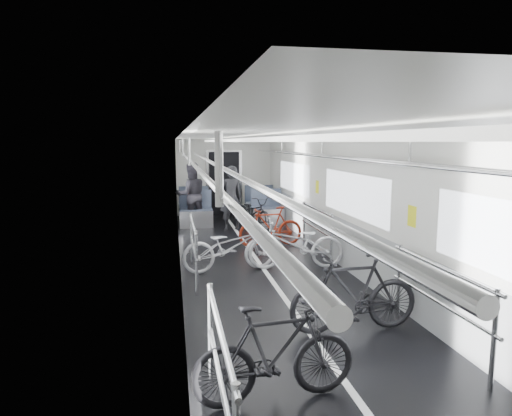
% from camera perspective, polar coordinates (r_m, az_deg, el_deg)
% --- Properties ---
extents(car_shell, '(3.02, 14.01, 2.41)m').
position_cam_1_polar(car_shell, '(9.41, -0.50, 1.02)').
color(car_shell, black).
rests_on(car_shell, ground).
extents(bike_left_mid, '(1.56, 0.57, 0.92)m').
position_cam_1_polar(bike_left_mid, '(4.25, 2.42, -17.66)').
color(bike_left_mid, black).
rests_on(bike_left_mid, floor).
extents(bike_left_far, '(1.77, 0.82, 0.90)m').
position_cam_1_polar(bike_left_far, '(8.23, -3.34, -4.85)').
color(bike_left_far, silver).
rests_on(bike_left_far, floor).
extents(bike_right_near, '(1.66, 0.51, 0.99)m').
position_cam_1_polar(bike_right_near, '(5.77, 12.19, -10.30)').
color(bike_right_near, black).
rests_on(bike_right_near, floor).
extents(bike_right_mid, '(1.80, 0.77, 0.92)m').
position_cam_1_polar(bike_right_mid, '(8.39, 5.05, -4.52)').
color(bike_right_mid, silver).
rests_on(bike_right_mid, floor).
extents(bike_right_far, '(1.51, 0.56, 0.89)m').
position_cam_1_polar(bike_right_far, '(10.17, 1.84, -2.34)').
color(bike_right_far, maroon).
rests_on(bike_right_far, floor).
extents(bike_aisle, '(1.17, 1.88, 0.93)m').
position_cam_1_polar(bike_aisle, '(12.01, -0.30, -0.59)').
color(bike_aisle, black).
rests_on(bike_aisle, floor).
extents(person_standing, '(0.69, 0.52, 1.70)m').
position_cam_1_polar(person_standing, '(11.97, -3.17, 1.24)').
color(person_standing, black).
rests_on(person_standing, floor).
extents(person_seated, '(0.97, 0.82, 1.77)m').
position_cam_1_polar(person_seated, '(12.54, -8.10, 1.64)').
color(person_seated, '#2A272E').
rests_on(person_seated, floor).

